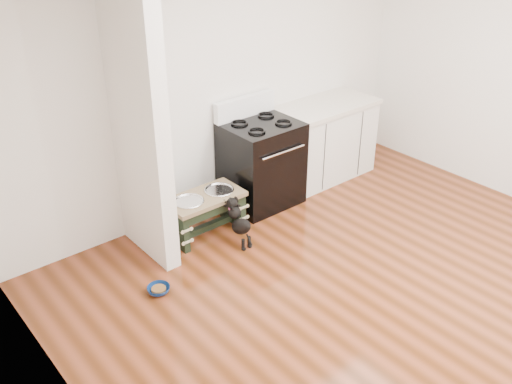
# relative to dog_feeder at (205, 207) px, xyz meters

# --- Properties ---
(ground) EXTENTS (5.00, 5.00, 0.00)m
(ground) POSITION_rel_dog_feeder_xyz_m (0.60, -2.01, -0.30)
(ground) COLOR #49220D
(ground) RESTS_ON ground
(room_shell) EXTENTS (5.00, 5.00, 5.00)m
(room_shell) POSITION_rel_dog_feeder_xyz_m (0.60, -2.01, 1.32)
(room_shell) COLOR silver
(room_shell) RESTS_ON ground
(partition_wall) EXTENTS (0.15, 0.80, 2.70)m
(partition_wall) POSITION_rel_dog_feeder_xyz_m (-0.58, 0.09, 1.05)
(partition_wall) COLOR silver
(partition_wall) RESTS_ON ground
(oven_range) EXTENTS (0.76, 0.69, 1.14)m
(oven_range) POSITION_rel_dog_feeder_xyz_m (0.85, 0.15, 0.18)
(oven_range) COLOR black
(oven_range) RESTS_ON ground
(cabinet_run) EXTENTS (1.24, 0.64, 0.91)m
(cabinet_run) POSITION_rel_dog_feeder_xyz_m (1.83, 0.17, 0.15)
(cabinet_run) COLOR silver
(cabinet_run) RESTS_ON ground
(dog_feeder) EXTENTS (0.77, 0.41, 0.44)m
(dog_feeder) POSITION_rel_dog_feeder_xyz_m (0.00, 0.00, 0.00)
(dog_feeder) COLOR black
(dog_feeder) RESTS_ON ground
(puppy) EXTENTS (0.14, 0.40, 0.47)m
(puppy) POSITION_rel_dog_feeder_xyz_m (0.14, -0.36, -0.04)
(puppy) COLOR black
(puppy) RESTS_ON ground
(floor_bowl) EXTENTS (0.22, 0.22, 0.06)m
(floor_bowl) POSITION_rel_dog_feeder_xyz_m (-0.87, -0.52, -0.27)
(floor_bowl) COLOR navy
(floor_bowl) RESTS_ON ground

